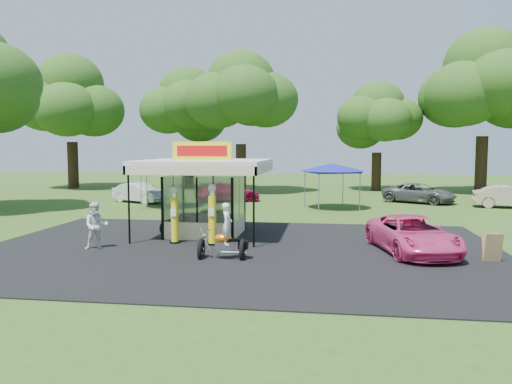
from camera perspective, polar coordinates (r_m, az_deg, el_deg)
ground at (r=17.37m, az=-3.28°, el=-7.96°), size 120.00×120.00×0.00m
asphalt_apron at (r=19.28m, az=-2.08°, el=-6.58°), size 20.00×14.00×0.04m
gas_station_kiosk at (r=22.34m, az=-5.77°, el=-0.43°), size 5.40×5.40×4.18m
gas_pump_left at (r=20.58m, az=-9.28°, el=-2.75°), size 0.44×0.44×2.37m
gas_pump_right at (r=20.01m, az=-5.02°, el=-2.76°), size 0.47×0.47×2.49m
motorcycle at (r=17.55m, az=-3.54°, el=-5.13°), size 1.77×0.91×2.08m
spare_tires at (r=22.06m, az=-9.84°, el=-4.16°), size 1.04×0.85×0.83m
a_frame_sign at (r=18.98m, az=25.37°, el=-5.74°), size 0.59×0.54×1.02m
kiosk_car at (r=24.62m, az=-4.50°, el=-2.96°), size 2.82×1.13×0.96m
pink_sedan at (r=19.45m, az=17.46°, el=-4.70°), size 3.33×5.38×1.39m
spectator_west at (r=20.18m, az=-17.82°, el=-3.71°), size 1.11×1.02×1.84m
bg_car_a at (r=36.58m, az=-13.15°, el=-0.09°), size 4.48×3.14×1.40m
bg_car_b at (r=36.33m, az=-3.28°, el=-0.02°), size 5.12×3.71×1.38m
bg_car_d at (r=37.31m, az=18.16°, el=-0.12°), size 5.48×4.55×1.39m
bg_car_e at (r=36.40m, az=27.01°, el=-0.49°), size 4.66×2.28×1.47m
tent_west at (r=33.41m, az=-10.56°, el=2.58°), size 3.96×3.96×2.77m
tent_east at (r=32.33m, az=8.66°, el=2.77°), size 4.18×4.18×2.92m
oak_far_a at (r=51.69m, az=-20.38°, el=9.28°), size 10.58×10.58×12.54m
oak_far_b at (r=48.53m, az=-7.76°, el=8.93°), size 9.47×9.47×11.29m
oak_far_c at (r=44.00m, az=-1.74°, el=9.91°), size 10.18×10.18×12.00m
oak_far_d at (r=46.83m, az=13.70°, el=7.70°), size 8.13×8.13×9.68m
oak_far_e at (r=47.04m, az=24.62°, el=10.44°), size 11.42×11.42×13.60m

